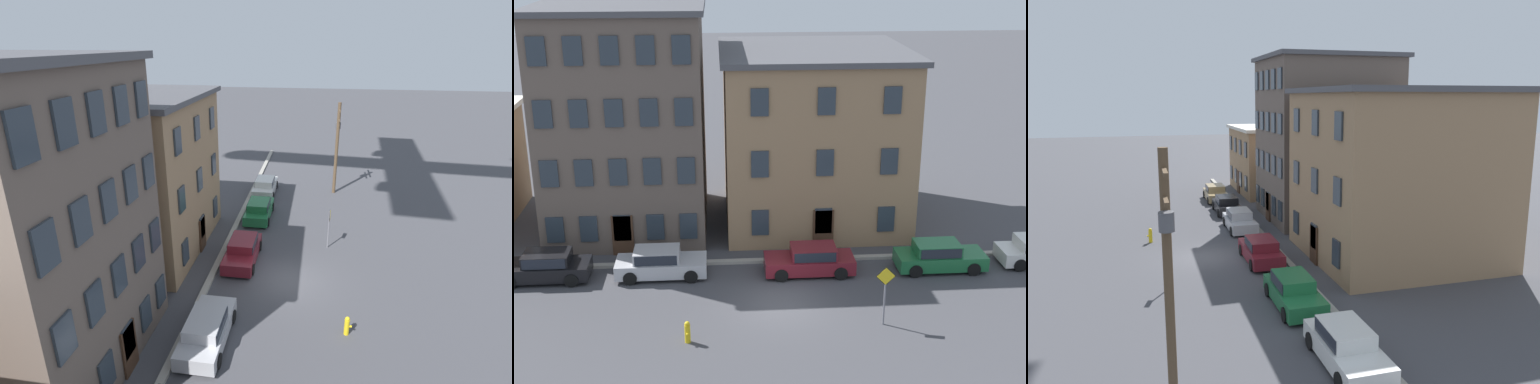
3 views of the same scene
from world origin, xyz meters
TOP-DOWN VIEW (x-y plane):
  - ground_plane at (0.00, 0.00)m, footprint 200.00×200.00m
  - kerb_strip at (0.00, 4.50)m, footprint 56.00×0.36m
  - apartment_midblock at (-7.68, 10.55)m, footprint 9.04×9.63m
  - apartment_far at (2.83, 11.03)m, footprint 10.54×10.57m
  - car_silver at (-5.60, 3.31)m, footprint 4.40×1.92m
  - car_maroon at (1.79, 3.09)m, footprint 4.40×1.92m
  - car_green at (8.24, 3.05)m, footprint 4.40×1.92m
  - car_white at (13.61, 3.34)m, footprint 4.40×1.92m
  - caution_sign at (4.27, -2.15)m, footprint 0.85×0.08m
  - utility_pole at (14.82, -2.75)m, footprint 2.40×0.44m
  - fire_hydrant at (-4.06, -2.96)m, footprint 0.24×0.34m

SIDE VIEW (x-z plane):
  - ground_plane at x=0.00m, z-range 0.00..0.00m
  - kerb_strip at x=0.00m, z-range 0.00..0.16m
  - fire_hydrant at x=-4.06m, z-range 0.00..0.96m
  - car_silver at x=-5.60m, z-range 0.03..1.46m
  - car_maroon at x=1.79m, z-range 0.03..1.46m
  - car_green at x=8.24m, z-range 0.03..1.46m
  - car_white at x=13.61m, z-range 0.03..1.46m
  - caution_sign at x=4.27m, z-range 0.43..3.16m
  - utility_pole at x=14.82m, z-range 0.51..8.54m
  - apartment_far at x=2.83m, z-range 0.01..9.93m
  - apartment_midblock at x=-7.68m, z-range 0.02..12.47m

